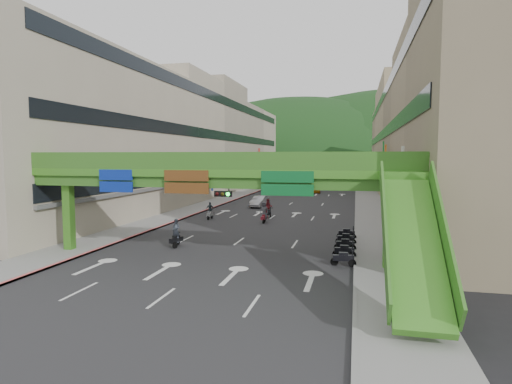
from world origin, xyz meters
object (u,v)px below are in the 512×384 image
at_px(scooter_rider_mid, 268,208).
at_px(car_yellow, 316,190).
at_px(car_silver, 259,202).
at_px(pedestrian_red, 405,248).
at_px(overpass_near, 225,182).
at_px(scooter_rider_near, 176,234).

relative_size(scooter_rider_mid, car_yellow, 0.56).
relative_size(car_silver, pedestrian_red, 2.36).
distance_m(overpass_near, scooter_rider_near, 7.47).
xyz_separation_m(scooter_rider_mid, pedestrian_red, (12.54, -17.47, -0.15)).
distance_m(car_silver, pedestrian_red, 31.24).
distance_m(scooter_rider_near, scooter_rider_mid, 16.88).
height_order(car_silver, car_yellow, car_silver).
bearing_deg(car_yellow, overpass_near, -99.45).
xyz_separation_m(car_silver, car_yellow, (5.40, 23.10, -0.10)).
bearing_deg(scooter_rider_mid, car_silver, 108.40).
distance_m(overpass_near, car_yellow, 52.92).
bearing_deg(pedestrian_red, car_silver, 106.90).
relative_size(scooter_rider_mid, car_silver, 0.47).
distance_m(overpass_near, car_silver, 30.28).
xyz_separation_m(overpass_near, scooter_rider_mid, (-1.27, 20.09, -4.11)).
bearing_deg(scooter_rider_near, car_yellow, 83.07).
distance_m(scooter_rider_near, car_yellow, 49.45).
bearing_deg(overpass_near, scooter_rider_near, 144.04).
bearing_deg(car_yellow, scooter_rider_near, -105.34).
distance_m(car_yellow, pedestrian_red, 51.15).
height_order(scooter_rider_near, car_silver, scooter_rider_near).
bearing_deg(scooter_rider_mid, scooter_rider_near, -102.78).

